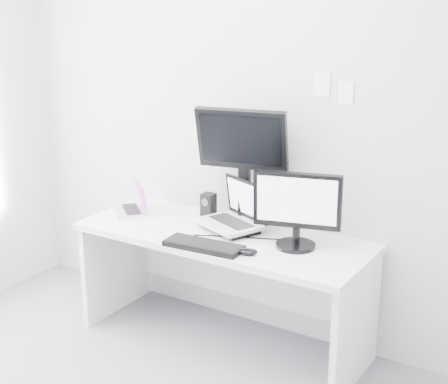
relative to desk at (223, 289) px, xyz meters
The scene contains 11 objects.
back_wall 1.05m from the desk, 90.00° to the left, with size 3.60×3.60×0.00m, color #B4B6B9.
desk is the anchor object (origin of this frame).
macbook 0.88m from the desk, behind, with size 0.29×0.22×0.22m, color silver.
speaker 0.55m from the desk, 139.19° to the left, with size 0.08×0.08×0.16m, color black.
dell_laptop 0.53m from the desk, 88.52° to the left, with size 0.38×0.30×0.32m, color silver.
rear_monitor 0.77m from the desk, 85.57° to the left, with size 0.56×0.20×0.76m, color black.
samsung_monitor 0.76m from the desk, ahead, with size 0.50×0.23×0.46m, color black.
keyboard 0.46m from the desk, 82.49° to the right, with size 0.46×0.16×0.03m, color black.
mouse 0.53m from the desk, 35.49° to the right, with size 0.11×0.07×0.04m, color black.
wall_note_0 1.38m from the desk, 37.40° to the left, with size 0.10×0.00×0.14m, color white.
wall_note_1 1.40m from the desk, 29.83° to the left, with size 0.09×0.00×0.13m, color white.
Camera 1 is at (2.00, -1.92, 2.12)m, focal length 53.14 mm.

